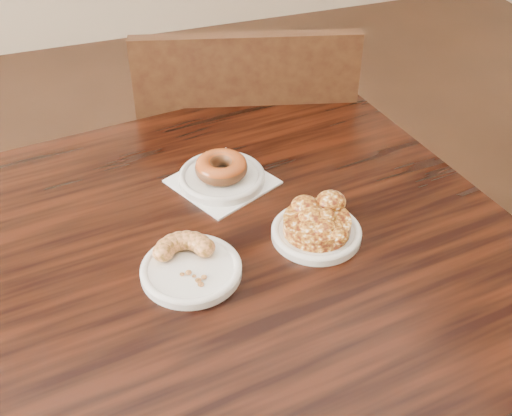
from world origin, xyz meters
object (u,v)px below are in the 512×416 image
object	(u,v)px
cafe_table	(245,385)
cruller_fragment	(190,260)
glazed_donut	(221,167)
apple_fritter	(317,222)
chair_far	(243,164)

from	to	relation	value
cafe_table	cruller_fragment	bearing A→B (deg)	-160.76
glazed_donut	apple_fritter	size ratio (longest dim) A/B	0.61
apple_fritter	cruller_fragment	world-z (taller)	apple_fritter
glazed_donut	apple_fritter	distance (m)	0.21
chair_far	apple_fritter	xyz separation A→B (m)	(-0.09, -0.64, 0.33)
glazed_donut	cruller_fragment	distance (m)	0.23
cafe_table	glazed_donut	world-z (taller)	glazed_donut
apple_fritter	cruller_fragment	distance (m)	0.21
cafe_table	apple_fritter	size ratio (longest dim) A/B	5.63
cafe_table	glazed_donut	bearing A→B (deg)	77.88
cafe_table	apple_fritter	xyz separation A→B (m)	(0.11, -0.03, 0.40)
cafe_table	apple_fritter	world-z (taller)	apple_fritter
chair_far	glazed_donut	bearing A→B (deg)	83.03
apple_fritter	cruller_fragment	size ratio (longest dim) A/B	1.40
chair_far	apple_fritter	bearing A→B (deg)	97.50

